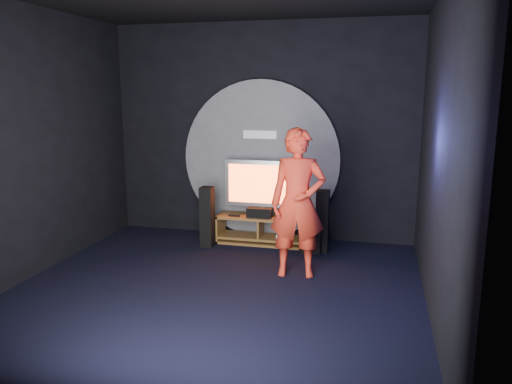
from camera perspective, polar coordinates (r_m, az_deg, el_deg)
floor at (r=6.28m, az=-4.74°, el=-11.21°), size 5.00×5.00×0.00m
back_wall at (r=8.22m, az=0.63°, el=6.85°), size 5.00×0.04×3.50m
front_wall at (r=3.58m, az=-18.02°, el=0.11°), size 5.00×0.04×3.50m
left_wall at (r=7.04m, az=-24.75°, el=5.00°), size 0.04×5.00×3.50m
right_wall at (r=5.55m, az=20.26°, el=3.86°), size 0.04×5.00×3.50m
wall_disc_panel at (r=8.22m, az=0.53°, el=3.71°), size 2.60×0.11×2.60m
media_console at (r=8.05m, az=0.59°, el=-4.53°), size 1.40×0.45×0.45m
tv at (r=7.94m, az=0.66°, el=0.75°), size 1.21×0.22×0.89m
center_speaker at (r=7.88m, az=0.40°, el=-2.38°), size 0.40×0.15×0.15m
remote at (r=7.97m, az=-2.52°, el=-2.72°), size 0.18×0.05×0.02m
tower_speaker_left at (r=7.86m, az=-5.60°, el=-2.84°), size 0.19×0.21×0.95m
tower_speaker_right at (r=7.64m, az=7.59°, el=-3.33°), size 0.19×0.21×0.95m
subwoofer at (r=7.69m, az=6.34°, el=-5.60°), size 0.30×0.30×0.33m
player at (r=6.52m, az=4.81°, el=-1.27°), size 0.78×0.57×1.96m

